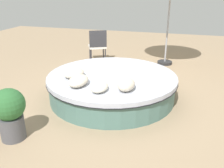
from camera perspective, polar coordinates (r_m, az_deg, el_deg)
The scene contains 8 objects.
ground_plane at distance 5.23m, azimuth 0.00°, elevation -3.08°, with size 16.00×16.00×0.00m, color #9E8466.
round_bed at distance 5.13m, azimuth 0.00°, elevation -0.45°, with size 2.68×2.68×0.51m.
throw_pillow_0 at distance 4.94m, azimuth -8.93°, elevation 2.63°, with size 0.48×0.40×0.19m, color beige.
throw_pillow_1 at distance 4.52m, azimuth -7.85°, elevation 0.76°, with size 0.52×0.34×0.18m, color beige.
throw_pillow_2 at distance 4.25m, azimuth -2.96°, elevation -0.70°, with size 0.43×0.29×0.15m, color beige.
throw_pillow_3 at distance 4.28m, azimuth 3.34°, elevation -0.06°, with size 0.43×0.31×0.22m, color beige.
patio_chair at distance 7.61m, azimuth -3.38°, elevation 9.40°, with size 0.68×0.69×0.98m.
planter at distance 3.98m, azimuth -22.81°, elevation -6.01°, with size 0.49×0.49×0.83m.
Camera 1 is at (-4.54, -1.33, 2.22)m, focal length 39.06 mm.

